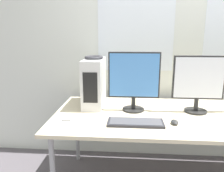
{
  "coord_description": "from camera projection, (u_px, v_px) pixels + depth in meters",
  "views": [
    {
      "loc": [
        -0.62,
        -1.32,
        1.38
      ],
      "look_at": [
        -0.76,
        0.47,
        0.95
      ],
      "focal_mm": 35.0,
      "sensor_mm": 36.0,
      "label": 1
    }
  ],
  "objects": [
    {
      "name": "pc_tower",
      "position": [
        94.0,
        82.0,
        2.09
      ],
      "size": [
        0.18,
        0.46,
        0.45
      ],
      "color": "silver",
      "rests_on": "desk"
    },
    {
      "name": "mouse",
      "position": [
        175.0,
        122.0,
        1.66
      ],
      "size": [
        0.05,
        0.09,
        0.03
      ],
      "color": "#2D2D2D",
      "rests_on": "desk"
    },
    {
      "name": "cell_phone",
      "position": [
        68.0,
        117.0,
        1.79
      ],
      "size": [
        0.08,
        0.15,
        0.01
      ],
      "rotation": [
        0.0,
        0.0,
        0.1
      ],
      "color": "#99999E",
      "rests_on": "desk"
    },
    {
      "name": "monitor_right_near",
      "position": [
        198.0,
        82.0,
        1.87
      ],
      "size": [
        0.43,
        0.19,
        0.5
      ],
      "color": "black",
      "rests_on": "desk"
    },
    {
      "name": "keyboard",
      "position": [
        136.0,
        123.0,
        1.67
      ],
      "size": [
        0.43,
        0.17,
        0.02
      ],
      "color": "#28282D",
      "rests_on": "desk"
    },
    {
      "name": "monitor_main",
      "position": [
        134.0,
        79.0,
        1.91
      ],
      "size": [
        0.45,
        0.19,
        0.52
      ],
      "color": "black",
      "rests_on": "desk"
    },
    {
      "name": "desk",
      "position": [
        200.0,
        119.0,
        1.86
      ],
      "size": [
        2.5,
        0.95,
        0.71
      ],
      "color": "beige",
      "rests_on": "ground_plane"
    },
    {
      "name": "headphones",
      "position": [
        94.0,
        57.0,
        2.03
      ],
      "size": [
        0.17,
        0.17,
        0.03
      ],
      "color": "#333338",
      "rests_on": "pc_tower"
    },
    {
      "name": "wall_back",
      "position": [
        188.0,
        37.0,
        2.29
      ],
      "size": [
        8.0,
        0.07,
        2.7
      ],
      "color": "silver",
      "rests_on": "ground_plane"
    }
  ]
}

